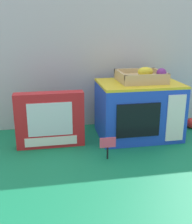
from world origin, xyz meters
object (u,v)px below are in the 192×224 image
at_px(food_groups_crate, 142,77).
at_px(cookie_set_box, 50,120).
at_px(toy_microwave, 138,110).
at_px(loose_toy_apple, 191,123).
at_px(price_sign, 108,145).

distance_m(food_groups_crate, cookie_set_box, 0.50).
height_order(toy_microwave, loose_toy_apple, toy_microwave).
xyz_separation_m(toy_microwave, loose_toy_apple, (0.33, 0.05, -0.11)).
bearing_deg(loose_toy_apple, toy_microwave, -171.80).
bearing_deg(food_groups_crate, loose_toy_apple, 5.72).
relative_size(toy_microwave, cookie_set_box, 1.26).
relative_size(cookie_set_box, price_sign, 3.18).
distance_m(toy_microwave, cookie_set_box, 0.45).
distance_m(food_groups_crate, loose_toy_apple, 0.42).
xyz_separation_m(toy_microwave, price_sign, (-0.21, -0.24, -0.07)).
height_order(toy_microwave, price_sign, toy_microwave).
height_order(price_sign, loose_toy_apple, price_sign).
height_order(food_groups_crate, loose_toy_apple, food_groups_crate).
distance_m(price_sign, loose_toy_apple, 0.61).
height_order(food_groups_crate, price_sign, food_groups_crate).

